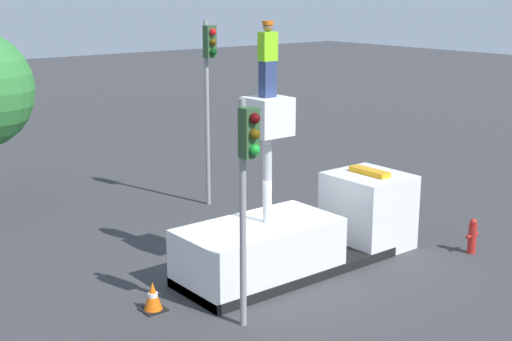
% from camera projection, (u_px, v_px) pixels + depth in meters
% --- Properties ---
extents(ground_plane, '(120.00, 120.00, 0.00)m').
position_uv_depth(ground_plane, '(287.00, 270.00, 18.10)').
color(ground_plane, '#38383A').
extents(bucket_truck, '(6.80, 2.10, 4.49)m').
position_uv_depth(bucket_truck, '(303.00, 234.00, 18.18)').
color(bucket_truck, black).
rests_on(bucket_truck, ground).
extents(worker, '(0.40, 0.26, 1.75)m').
position_uv_depth(worker, '(268.00, 59.00, 16.36)').
color(worker, navy).
rests_on(worker, bucket_truck).
extents(traffic_light_pole, '(0.34, 0.57, 4.85)m').
position_uv_depth(traffic_light_pole, '(247.00, 170.00, 14.20)').
color(traffic_light_pole, gray).
rests_on(traffic_light_pole, ground).
extents(traffic_light_across, '(0.34, 0.57, 6.00)m').
position_uv_depth(traffic_light_across, '(209.00, 78.00, 22.57)').
color(traffic_light_across, gray).
rests_on(traffic_light_across, ground).
extents(fire_hydrant, '(0.47, 0.23, 0.98)m').
position_uv_depth(fire_hydrant, '(472.00, 236.00, 19.17)').
color(fire_hydrant, '#B2231E').
rests_on(fire_hydrant, ground).
extents(traffic_cone_rear, '(0.52, 0.52, 0.67)m').
position_uv_depth(traffic_cone_rear, '(153.00, 297.00, 15.77)').
color(traffic_cone_rear, black).
rests_on(traffic_cone_rear, ground).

